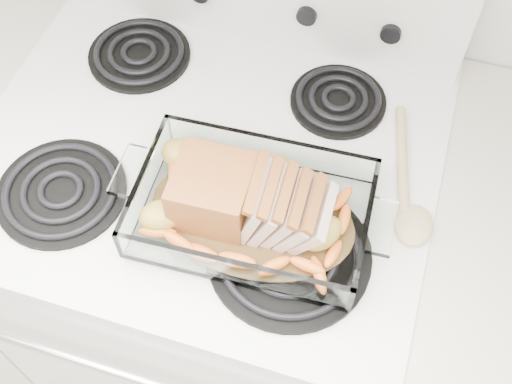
% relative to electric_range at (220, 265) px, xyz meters
% --- Properties ---
extents(electric_range, '(0.78, 0.70, 1.12)m').
position_rel_electric_range_xyz_m(electric_range, '(0.00, 0.00, 0.00)').
color(electric_range, white).
rests_on(electric_range, ground).
extents(baking_dish, '(0.35, 0.23, 0.07)m').
position_rel_electric_range_xyz_m(baking_dish, '(0.12, -0.12, 0.48)').
color(baking_dish, white).
rests_on(baking_dish, electric_range).
extents(pork_roast, '(0.24, 0.11, 0.09)m').
position_rel_electric_range_xyz_m(pork_roast, '(0.10, -0.12, 0.51)').
color(pork_roast, brown).
rests_on(pork_roast, baking_dish).
extents(roast_vegetables, '(0.36, 0.20, 0.04)m').
position_rel_electric_range_xyz_m(roast_vegetables, '(0.11, -0.08, 0.49)').
color(roast_vegetables, orange).
rests_on(roast_vegetables, baking_dish).
extents(wooden_spoon, '(0.10, 0.26, 0.02)m').
position_rel_electric_range_xyz_m(wooden_spoon, '(0.34, -0.00, 0.46)').
color(wooden_spoon, tan).
rests_on(wooden_spoon, electric_range).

